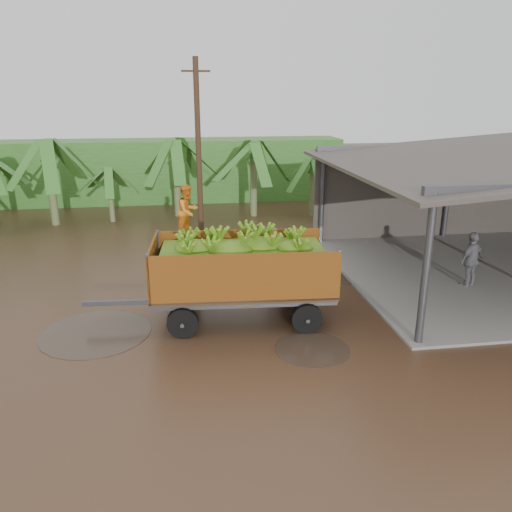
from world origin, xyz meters
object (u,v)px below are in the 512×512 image
at_px(banana_trailer, 242,269).
at_px(utility_pole, 198,149).
at_px(man_blue, 275,257).
at_px(man_grey, 471,260).

height_order(banana_trailer, utility_pole, utility_pole).
bearing_deg(man_blue, utility_pole, -79.84).
relative_size(man_blue, man_grey, 1.03).
bearing_deg(man_blue, man_grey, 160.69).
xyz_separation_m(man_blue, utility_pole, (-2.19, 6.47, 2.88)).
xyz_separation_m(man_blue, man_grey, (6.35, -1.21, -0.03)).
relative_size(banana_trailer, man_blue, 3.56).
bearing_deg(utility_pole, man_blue, -71.31).
height_order(man_grey, utility_pole, utility_pole).
bearing_deg(man_grey, man_blue, -36.53).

